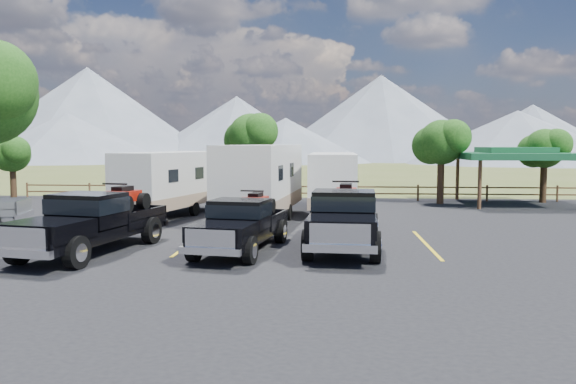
# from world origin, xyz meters

# --- Properties ---
(ground) EXTENTS (320.00, 320.00, 0.00)m
(ground) POSITION_xyz_m (0.00, 0.00, 0.00)
(ground) COLOR #4E5A26
(ground) RESTS_ON ground
(asphalt_lot) EXTENTS (44.00, 34.00, 0.04)m
(asphalt_lot) POSITION_xyz_m (0.00, 3.00, 0.02)
(asphalt_lot) COLOR black
(asphalt_lot) RESTS_ON ground
(stall_lines) EXTENTS (12.12, 5.50, 0.01)m
(stall_lines) POSITION_xyz_m (0.00, 4.00, 0.04)
(stall_lines) COLOR yellow
(stall_lines) RESTS_ON asphalt_lot
(tree_ne_a) EXTENTS (3.11, 2.92, 4.76)m
(tree_ne_a) POSITION_xyz_m (8.97, 17.01, 3.48)
(tree_ne_a) COLOR black
(tree_ne_a) RESTS_ON ground
(tree_ne_b) EXTENTS (2.77, 2.59, 4.27)m
(tree_ne_b) POSITION_xyz_m (14.98, 18.01, 3.13)
(tree_ne_b) COLOR black
(tree_ne_b) RESTS_ON ground
(tree_north) EXTENTS (3.46, 3.24, 5.25)m
(tree_north) POSITION_xyz_m (-2.03, 19.02, 3.83)
(tree_north) COLOR black
(tree_north) RESTS_ON ground
(tree_nw_small) EXTENTS (2.59, 2.43, 3.85)m
(tree_nw_small) POSITION_xyz_m (-16.02, 17.01, 2.78)
(tree_nw_small) COLOR black
(tree_nw_small) RESTS_ON ground
(rail_fence) EXTENTS (36.12, 0.12, 1.00)m
(rail_fence) POSITION_xyz_m (2.00, 18.50, 0.61)
(rail_fence) COLOR brown
(rail_fence) RESTS_ON ground
(pavilion) EXTENTS (6.20, 6.20, 3.22)m
(pavilion) POSITION_xyz_m (13.00, 17.00, 2.79)
(pavilion) COLOR brown
(pavilion) RESTS_ON ground
(mountain_range) EXTENTS (209.00, 71.00, 20.00)m
(mountain_range) POSITION_xyz_m (-7.63, 105.98, 7.87)
(mountain_range) COLOR slate
(mountain_range) RESTS_ON ground
(rig_left) EXTENTS (3.23, 6.55, 2.10)m
(rig_left) POSITION_xyz_m (-4.63, 1.84, 1.05)
(rig_left) COLOR black
(rig_left) RESTS_ON asphalt_lot
(rig_center) EXTENTS (2.64, 5.74, 1.85)m
(rig_center) POSITION_xyz_m (-0.04, 2.44, 0.93)
(rig_center) COLOR black
(rig_center) RESTS_ON asphalt_lot
(rig_right) EXTENTS (2.56, 6.47, 2.12)m
(rig_right) POSITION_xyz_m (3.20, 3.13, 1.06)
(rig_right) COLOR black
(rig_right) RESTS_ON asphalt_lot
(trailer_left) EXTENTS (3.88, 8.61, 2.99)m
(trailer_left) POSITION_xyz_m (-4.66, 10.76, 1.61)
(trailer_left) COLOR white
(trailer_left) RESTS_ON asphalt_lot
(trailer_center) EXTENTS (3.24, 9.62, 3.33)m
(trailer_center) POSITION_xyz_m (-0.26, 9.39, 1.78)
(trailer_center) COLOR white
(trailer_center) RESTS_ON asphalt_lot
(trailer_right) EXTENTS (2.28, 8.37, 2.91)m
(trailer_right) POSITION_xyz_m (2.91, 12.49, 1.57)
(trailer_right) COLOR white
(trailer_right) RESTS_ON asphalt_lot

